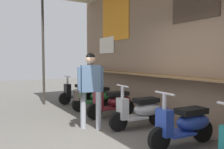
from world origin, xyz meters
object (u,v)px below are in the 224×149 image
shopper_browsing (90,83)px  scooter_maroon (114,102)px  scooter_green (96,97)px  scooter_blue (186,124)px  scooter_black (81,92)px  scooter_silver (142,110)px

shopper_browsing → scooter_maroon: bearing=138.3°
scooter_green → scooter_blue: 3.49m
scooter_blue → scooter_maroon: bearing=-86.7°
scooter_black → scooter_blue: bearing=87.9°
scooter_green → scooter_maroon: same height
scooter_maroon → shopper_browsing: (0.68, -1.02, 0.61)m
scooter_green → scooter_maroon: size_ratio=1.00×
scooter_black → scooter_silver: bearing=87.9°
scooter_maroon → scooter_silver: size_ratio=1.00×
scooter_maroon → shopper_browsing: 1.36m
scooter_black → scooter_silver: size_ratio=1.00×
scooter_black → scooter_maroon: (2.28, 0.00, 0.00)m
scooter_green → scooter_black: bearing=-93.1°
scooter_silver → scooter_blue: (1.25, 0.00, 0.00)m
scooter_black → shopper_browsing: (2.95, -1.02, 0.61)m
shopper_browsing → scooter_black: bearing=175.7°
scooter_maroon → scooter_blue: bearing=88.6°
scooter_silver → shopper_browsing: bearing=-21.9°
scooter_black → scooter_maroon: 2.28m
scooter_green → scooter_silver: bearing=86.9°
scooter_black → scooter_maroon: bearing=87.9°
scooter_green → scooter_maroon: (1.06, 0.00, 0.00)m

